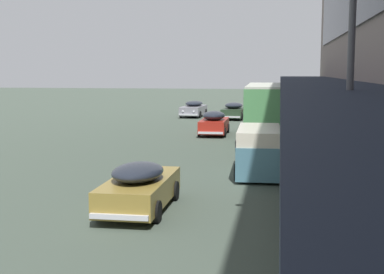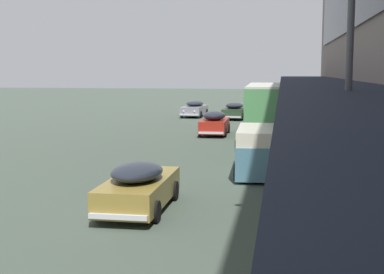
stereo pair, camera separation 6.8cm
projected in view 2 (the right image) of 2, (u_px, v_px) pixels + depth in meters
transit_bus_kerbside_front at (267, 107)px, 34.74m from camera, size 2.96×11.34×3.39m
sedan_second_mid at (215, 123)px, 35.71m from camera, size 1.87×4.31×1.61m
sedan_oncoming_rear at (194, 109)px, 49.95m from camera, size 2.09×4.91×1.47m
sedan_far_back at (139, 186)px, 16.48m from camera, size 1.87×4.57×1.49m
sedan_trailing_mid at (235, 111)px, 47.43m from camera, size 2.06×4.73×1.49m
sedan_oncoming_front at (273, 111)px, 47.10m from camera, size 2.09×4.85×1.57m
sedan_lead_near at (271, 106)px, 53.29m from camera, size 1.93×4.90×1.53m
vw_van at (259, 148)px, 22.10m from camera, size 2.01×4.60×1.96m
street_lamp at (342, 58)px, 11.86m from camera, size 1.50×0.28×7.69m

